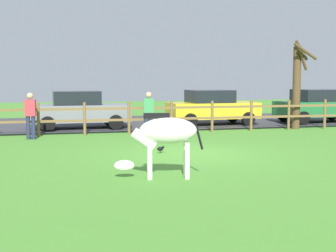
{
  "coord_description": "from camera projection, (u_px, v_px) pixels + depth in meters",
  "views": [
    {
      "loc": [
        -3.68,
        -12.81,
        2.16
      ],
      "look_at": [
        -0.44,
        0.71,
        0.73
      ],
      "focal_mm": 50.43,
      "sensor_mm": 36.0,
      "label": 1
    }
  ],
  "objects": [
    {
      "name": "ground_plane",
      "position": [
        189.0,
        154.0,
        13.47
      ],
      "size": [
        60.0,
        60.0,
        0.0
      ],
      "primitive_type": "plane",
      "color": "#47842D"
    },
    {
      "name": "parking_asphalt",
      "position": [
        135.0,
        123.0,
        22.46
      ],
      "size": [
        28.0,
        7.4,
        0.05
      ],
      "primitive_type": "cube",
      "color": "#38383D",
      "rests_on": "ground_plane"
    },
    {
      "name": "paddock_fence",
      "position": [
        150.0,
        116.0,
        18.21
      ],
      "size": [
        21.89,
        0.11,
        1.24
      ],
      "color": "brown",
      "rests_on": "ground_plane"
    },
    {
      "name": "bare_tree",
      "position": [
        297.0,
        85.0,
        19.79
      ],
      "size": [
        1.13,
        0.82,
        3.7
      ],
      "color": "#513A23",
      "rests_on": "ground_plane"
    },
    {
      "name": "zebra",
      "position": [
        164.0,
        135.0,
        10.11
      ],
      "size": [
        1.93,
        0.68,
        1.41
      ],
      "color": "white",
      "rests_on": "ground_plane"
    },
    {
      "name": "crow_on_grass",
      "position": [
        161.0,
        149.0,
        13.57
      ],
      "size": [
        0.21,
        0.1,
        0.2
      ],
      "color": "black",
      "rests_on": "ground_plane"
    },
    {
      "name": "parked_car_grey",
      "position": [
        79.0,
        109.0,
        19.61
      ],
      "size": [
        4.06,
        2.01,
        1.56
      ],
      "color": "slate",
      "rests_on": "parking_asphalt"
    },
    {
      "name": "parked_car_yellow",
      "position": [
        212.0,
        107.0,
        21.19
      ],
      "size": [
        4.08,
        2.04,
        1.56
      ],
      "color": "yellow",
      "rests_on": "parking_asphalt"
    },
    {
      "name": "parked_car_green",
      "position": [
        318.0,
        106.0,
        22.35
      ],
      "size": [
        4.09,
        2.07,
        1.56
      ],
      "color": "#236B38",
      "rests_on": "parking_asphalt"
    },
    {
      "name": "visitor_left_of_tree",
      "position": [
        149.0,
        112.0,
        17.46
      ],
      "size": [
        0.39,
        0.27,
        1.64
      ],
      "color": "#232847",
      "rests_on": "ground_plane"
    },
    {
      "name": "visitor_right_of_tree",
      "position": [
        30.0,
        114.0,
        16.5
      ],
      "size": [
        0.38,
        0.26,
        1.64
      ],
      "color": "#232847",
      "rests_on": "ground_plane"
    }
  ]
}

